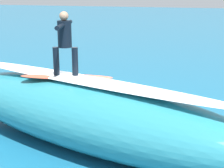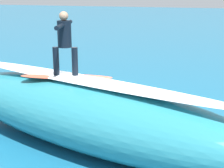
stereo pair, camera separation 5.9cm
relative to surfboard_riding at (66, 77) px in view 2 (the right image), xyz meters
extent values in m
plane|color=#196084|center=(-0.54, -1.34, -1.67)|extent=(120.00, 120.00, 0.00)
ellipsoid|color=teal|center=(-0.53, 0.16, -0.85)|extent=(9.40, 4.75, 1.63)
ellipsoid|color=white|center=(-0.53, 0.16, 0.00)|extent=(7.67, 2.99, 0.08)
ellipsoid|color=#E0563D|center=(0.00, 0.00, 0.00)|extent=(2.33, 0.90, 0.07)
cylinder|color=black|center=(0.23, 0.05, 0.38)|extent=(0.15, 0.15, 0.69)
cylinder|color=black|center=(-0.23, -0.05, 0.38)|extent=(0.15, 0.15, 0.69)
cylinder|color=black|center=(0.00, 0.00, 1.04)|extent=(0.39, 0.39, 0.62)
sphere|color=tan|center=(0.00, 0.00, 1.46)|extent=(0.21, 0.21, 0.21)
cylinder|color=black|center=(-0.09, 0.43, 1.26)|extent=(0.21, 0.57, 0.10)
cylinder|color=black|center=(0.09, -0.43, 1.26)|extent=(0.21, 0.57, 0.10)
ellipsoid|color=silver|center=(-1.71, -2.10, -1.63)|extent=(1.46, 2.00, 0.08)
cylinder|color=black|center=(-1.71, -2.10, -1.44)|extent=(0.68, 0.88, 0.30)
sphere|color=tan|center=(-1.45, -1.65, -1.38)|extent=(0.21, 0.21, 0.21)
cylinder|color=black|center=(-2.02, -2.82, -1.52)|extent=(0.47, 0.68, 0.13)
cylinder|color=black|center=(-2.17, -2.73, -1.52)|extent=(0.47, 0.68, 0.13)
ellipsoid|color=white|center=(0.64, -0.40, -1.59)|extent=(0.61, 0.63, 0.16)
camera|label=1|loc=(-3.30, 7.28, 2.09)|focal=53.95mm
camera|label=2|loc=(-3.36, 7.26, 2.09)|focal=53.95mm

